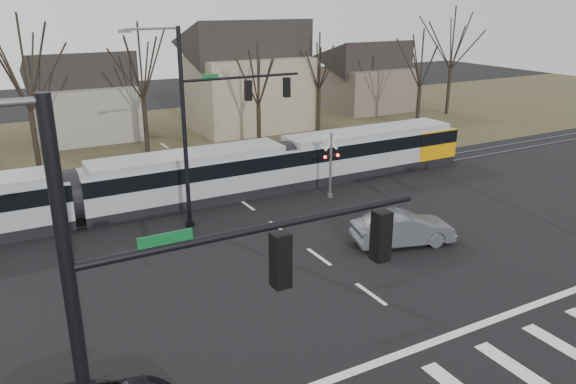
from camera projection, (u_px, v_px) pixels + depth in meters
ground at (403, 317)px, 21.20m from camera, size 140.00×140.00×0.00m
grass_verge at (158, 141)px, 47.70m from camera, size 140.00×28.00×0.01m
crosswalk at (485, 376)px, 17.88m from camera, size 27.00×2.60×0.01m
stop_line at (436, 341)px, 19.71m from camera, size 28.00×0.35×0.01m
lane_dashes at (233, 195)px, 34.45m from camera, size 0.18×30.00×0.01m
rail_pair at (234, 195)px, 34.28m from camera, size 90.00×1.52×0.06m
tram at (187, 176)px, 32.61m from camera, size 39.71×2.95×3.01m
sedan at (403, 229)px, 27.27m from camera, size 4.29×5.85×1.63m
signal_pole_near_left at (179, 348)px, 9.63m from camera, size 9.28×0.44×10.20m
signal_pole_far at (214, 117)px, 28.60m from camera, size 9.28×0.44×10.20m
rail_crossing_signal at (331, 167)px, 33.47m from camera, size 1.08×0.36×4.00m
tree_row at (202, 89)px, 42.02m from camera, size 59.20×7.20×10.00m
house_b at (82, 92)px, 47.44m from camera, size 8.64×7.56×7.65m
house_c at (247, 71)px, 50.94m from camera, size 10.80×8.64×10.10m
house_d at (367, 73)px, 59.86m from camera, size 8.64×7.56×7.65m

